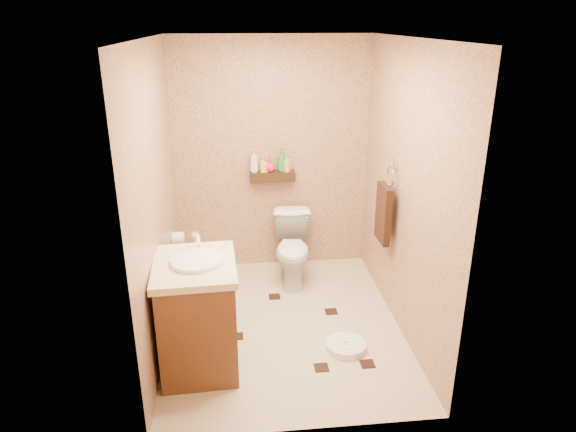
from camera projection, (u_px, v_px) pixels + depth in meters
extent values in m
plane|color=beige|center=(284.00, 324.00, 4.54)|extent=(2.50, 2.50, 0.00)
cube|color=tan|center=(272.00, 157.00, 5.27)|extent=(2.00, 0.04, 2.40)
cube|color=tan|center=(305.00, 266.00, 2.95)|extent=(2.00, 0.04, 2.40)
cube|color=tan|center=(157.00, 201.00, 4.01)|extent=(0.04, 2.50, 2.40)
cube|color=tan|center=(405.00, 192.00, 4.21)|extent=(0.04, 2.50, 2.40)
cube|color=white|center=(283.00, 38.00, 3.68)|extent=(2.00, 2.50, 0.02)
cube|color=#331E0E|center=(273.00, 176.00, 5.26)|extent=(0.46, 0.14, 0.10)
cube|color=black|center=(237.00, 336.00, 4.36)|extent=(0.11, 0.11, 0.01)
cube|color=black|center=(331.00, 312.00, 4.73)|extent=(0.11, 0.11, 0.01)
cube|color=black|center=(321.00, 368.00, 3.97)|extent=(0.11, 0.11, 0.01)
cube|color=black|center=(214.00, 304.00, 4.87)|extent=(0.11, 0.11, 0.01)
cube|color=black|center=(367.00, 364.00, 4.02)|extent=(0.11, 0.11, 0.01)
cube|color=black|center=(274.00, 297.00, 4.99)|extent=(0.11, 0.11, 0.01)
imported|color=white|center=(293.00, 249.00, 5.20)|extent=(0.43, 0.70, 0.69)
cube|color=brown|center=(198.00, 318.00, 3.88)|extent=(0.58, 0.70, 0.83)
cube|color=beige|center=(194.00, 266.00, 3.72)|extent=(0.63, 0.75, 0.05)
cylinder|color=white|center=(197.00, 262.00, 3.71)|extent=(0.38, 0.38, 0.05)
cylinder|color=silver|center=(198.00, 240.00, 3.90)|extent=(0.03, 0.03, 0.13)
cylinder|color=white|center=(346.00, 346.00, 4.19)|extent=(0.41, 0.41, 0.06)
cylinder|color=white|center=(346.00, 343.00, 4.18)|extent=(0.20, 0.20, 0.01)
cylinder|color=#1B6D67|center=(197.00, 268.00, 5.43)|extent=(0.11, 0.11, 0.12)
cylinder|color=white|center=(196.00, 249.00, 5.35)|extent=(0.02, 0.02, 0.34)
sphere|color=white|center=(195.00, 235.00, 5.29)|extent=(0.08, 0.08, 0.08)
cube|color=silver|center=(396.00, 163.00, 4.37)|extent=(0.03, 0.06, 0.08)
torus|color=silver|center=(391.00, 177.00, 4.41)|extent=(0.02, 0.19, 0.19)
cube|color=#361F10|center=(383.00, 214.00, 4.53)|extent=(0.06, 0.30, 0.52)
cylinder|color=white|center=(178.00, 238.00, 4.83)|extent=(0.11, 0.11, 0.11)
cylinder|color=silver|center=(173.00, 232.00, 4.81)|extent=(0.04, 0.02, 0.02)
imported|color=silver|center=(254.00, 161.00, 5.18)|extent=(0.11, 0.11, 0.23)
imported|color=yellow|center=(263.00, 165.00, 5.20)|extent=(0.08, 0.09, 0.15)
imported|color=red|center=(270.00, 165.00, 5.21)|extent=(0.14, 0.14, 0.13)
imported|color=#2C8635|center=(282.00, 160.00, 5.21)|extent=(0.12, 0.12, 0.24)
imported|color=#E8A94D|center=(286.00, 163.00, 5.22)|extent=(0.11, 0.11, 0.18)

